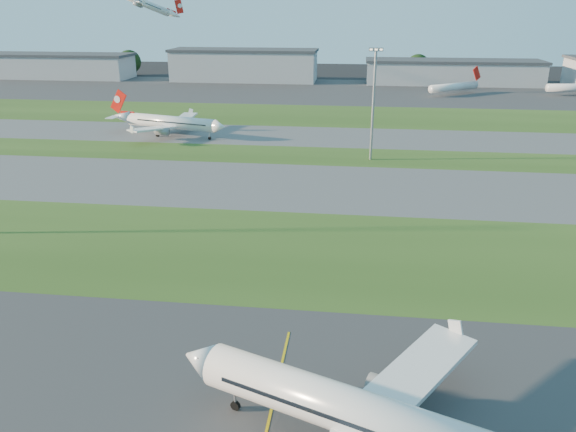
% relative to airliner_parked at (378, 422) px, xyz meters
% --- Properties ---
extents(grass_strip_a, '(300.00, 34.00, 0.01)m').
position_rel_airliner_parked_xyz_m(grass_strip_a, '(-14.24, 40.21, -4.09)').
color(grass_strip_a, '#284416').
rests_on(grass_strip_a, ground).
extents(taxiway_a, '(300.00, 32.00, 0.01)m').
position_rel_airliner_parked_xyz_m(taxiway_a, '(-14.24, 73.21, -4.09)').
color(taxiway_a, '#515154').
rests_on(taxiway_a, ground).
extents(grass_strip_b, '(300.00, 18.00, 0.01)m').
position_rel_airliner_parked_xyz_m(grass_strip_b, '(-14.24, 98.21, -4.09)').
color(grass_strip_b, '#284416').
rests_on(grass_strip_b, ground).
extents(taxiway_b, '(300.00, 26.00, 0.01)m').
position_rel_airliner_parked_xyz_m(taxiway_b, '(-14.24, 120.21, -4.09)').
color(taxiway_b, '#515154').
rests_on(taxiway_b, ground).
extents(grass_strip_c, '(300.00, 40.00, 0.01)m').
position_rel_airliner_parked_xyz_m(grass_strip_c, '(-14.24, 153.21, -4.09)').
color(grass_strip_c, '#284416').
rests_on(grass_strip_c, ground).
extents(apron_far, '(400.00, 80.00, 0.01)m').
position_rel_airliner_parked_xyz_m(apron_far, '(-14.24, 213.21, -4.09)').
color(apron_far, '#333335').
rests_on(apron_far, ground).
extents(airliner_parked, '(35.55, 30.13, 11.66)m').
position_rel_airliner_parked_xyz_m(airliner_parked, '(0.00, 0.00, 0.00)').
color(airliner_parked, silver).
rests_on(airliner_parked, ground).
extents(airliner_taxiing, '(34.04, 28.61, 10.88)m').
position_rel_airliner_parked_xyz_m(airliner_taxiing, '(-54.97, 115.84, -0.27)').
color(airliner_taxiing, silver).
rests_on(airliner_taxiing, ground).
extents(airliner_departing, '(29.05, 24.45, 9.33)m').
position_rel_airliner_parked_xyz_m(airliner_departing, '(-93.97, 203.26, 32.22)').
color(airliner_departing, silver).
extents(mini_jet_near, '(23.45, 19.18, 9.48)m').
position_rel_airliner_parked_xyz_m(mini_jet_near, '(36.41, 207.54, -0.81)').
color(mini_jet_near, silver).
rests_on(mini_jet_near, ground).
extents(light_mast_centre, '(3.20, 0.70, 25.80)m').
position_rel_airliner_parked_xyz_m(light_mast_centre, '(0.76, 96.21, 10.72)').
color(light_mast_centre, gray).
rests_on(light_mast_centre, ground).
extents(hangar_far_west, '(91.80, 23.00, 12.20)m').
position_rel_airliner_parked_xyz_m(hangar_far_west, '(-164.24, 243.21, 2.04)').
color(hangar_far_west, '#989A9F').
rests_on(hangar_far_west, ground).
extents(hangar_west, '(71.40, 23.00, 15.20)m').
position_rel_airliner_parked_xyz_m(hangar_west, '(-59.24, 243.21, 3.54)').
color(hangar_west, '#989A9F').
rests_on(hangar_west, ground).
extents(hangar_east, '(81.60, 23.00, 11.20)m').
position_rel_airliner_parked_xyz_m(hangar_east, '(40.76, 243.21, 1.54)').
color(hangar_east, '#989A9F').
rests_on(hangar_east, ground).
extents(tree_west, '(12.10, 12.10, 13.20)m').
position_rel_airliner_parked_xyz_m(tree_west, '(-124.24, 258.21, 3.04)').
color(tree_west, black).
rests_on(tree_west, ground).
extents(tree_mid_west, '(9.90, 9.90, 10.80)m').
position_rel_airliner_parked_xyz_m(tree_mid_west, '(-34.24, 254.21, 1.74)').
color(tree_mid_west, black).
rests_on(tree_mid_west, ground).
extents(tree_mid_east, '(11.55, 11.55, 12.60)m').
position_rel_airliner_parked_xyz_m(tree_mid_east, '(25.76, 257.21, 2.72)').
color(tree_mid_east, black).
rests_on(tree_mid_east, ground).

